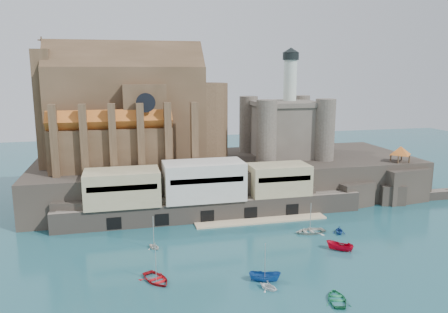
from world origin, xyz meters
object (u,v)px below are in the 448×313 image
object	(u,v)px
castle_keep	(285,126)
pavilion	(400,151)
boat_0	(156,281)
boat_1	(268,289)
church	(135,115)
boat_2	(265,281)

from	to	relation	value
castle_keep	pavilion	distance (m)	30.50
pavilion	boat_0	world-z (taller)	pavilion
castle_keep	boat_1	size ratio (longest dim) A/B	8.80
church	boat_0	world-z (taller)	church
church	castle_keep	bearing A→B (deg)	-1.11
church	boat_0	distance (m)	52.02
church	castle_keep	size ratio (longest dim) A/B	1.60
pavilion	boat_0	xyz separation A→B (m)	(-65.29, -31.22, -12.73)
pavilion	boat_0	bearing A→B (deg)	-154.45
boat_0	boat_1	size ratio (longest dim) A/B	1.88
castle_keep	pavilion	world-z (taller)	castle_keep
boat_0	castle_keep	bearing A→B (deg)	24.95
boat_1	church	bearing A→B (deg)	74.44
pavilion	boat_2	world-z (taller)	pavilion
boat_0	boat_2	bearing A→B (deg)	-37.93
castle_keep	church	bearing A→B (deg)	178.89
church	boat_0	bearing A→B (deg)	-88.98
church	boat_1	bearing A→B (deg)	-72.03
castle_keep	boat_2	bearing A→B (deg)	-114.04
castle_keep	boat_2	size ratio (longest dim) A/B	5.74
castle_keep	boat_1	world-z (taller)	castle_keep
boat_0	boat_1	xyz separation A→B (m)	(16.61, -6.74, 0.00)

